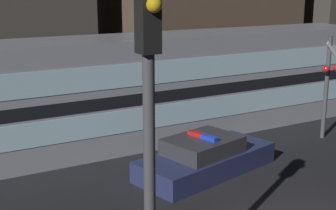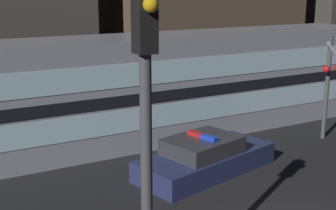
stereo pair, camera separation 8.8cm
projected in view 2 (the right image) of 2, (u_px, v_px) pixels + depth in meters
name	position (u px, v px, depth m)	size (l,w,h in m)	color
train	(136.00, 89.00, 16.55)	(20.66, 2.88, 3.72)	gray
police_car	(205.00, 158.00, 13.88)	(4.71, 2.74, 1.22)	navy
crossing_signal_near	(328.00, 83.00, 16.62)	(0.78, 0.35, 3.71)	#4C4C51
traffic_light_corner	(146.00, 132.00, 7.10)	(0.30, 0.46, 5.33)	#4C4C51
building_left	(22.00, 24.00, 22.27)	(6.08, 4.48, 7.33)	#47423D
building_center	(201.00, 23.00, 26.86)	(10.64, 5.69, 6.69)	brown
building_right	(336.00, 8.00, 30.83)	(6.15, 4.81, 8.09)	#47423D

